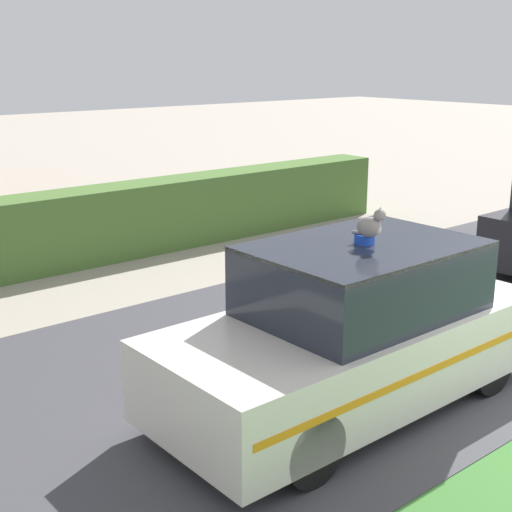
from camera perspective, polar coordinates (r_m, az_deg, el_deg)
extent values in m
cube|color=#424247|center=(9.11, 7.70, -6.23)|extent=(28.00, 5.38, 0.01)
cube|color=#4C7233|center=(12.17, -14.89, 2.05)|extent=(13.84, 0.80, 1.24)
cylinder|color=black|center=(7.01, -4.49, -10.20)|extent=(0.64, 0.20, 0.64)
cylinder|color=black|center=(5.98, 4.34, -15.12)|extent=(0.64, 0.20, 0.64)
cylinder|color=black|center=(8.62, 9.57, -5.30)|extent=(0.64, 0.20, 0.64)
cylinder|color=black|center=(7.80, 18.13, -8.20)|extent=(0.64, 0.20, 0.64)
cube|color=silver|center=(7.17, 7.53, -7.54)|extent=(4.14, 1.75, 0.78)
cube|color=#232833|center=(7.01, 8.54, -1.72)|extent=(2.19, 1.56, 0.69)
cube|color=silver|center=(6.92, 8.65, 0.84)|extent=(2.19, 1.56, 0.04)
cube|color=orange|center=(7.71, 2.81, -5.24)|extent=(3.93, 0.03, 0.07)
cube|color=orange|center=(6.64, 13.10, -9.23)|extent=(3.93, 0.03, 0.07)
cylinder|color=blue|center=(6.91, 8.67, 1.37)|extent=(0.20, 0.20, 0.09)
ellipsoid|color=gray|center=(6.76, 9.02, 2.31)|extent=(0.25, 0.28, 0.20)
ellipsoid|color=beige|center=(6.75, 9.73, 2.13)|extent=(0.11, 0.10, 0.11)
sphere|color=gray|center=(6.72, 9.88, 3.24)|extent=(0.11, 0.11, 0.11)
cone|color=gray|center=(6.68, 9.85, 3.59)|extent=(0.05, 0.05, 0.05)
cone|color=gray|center=(6.74, 9.94, 3.70)|extent=(0.05, 0.05, 0.05)
cylinder|color=gray|center=(6.87, 8.46, 1.85)|extent=(0.13, 0.18, 0.03)
cylinder|color=black|center=(12.42, 19.59, 0.42)|extent=(0.59, 0.21, 0.58)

